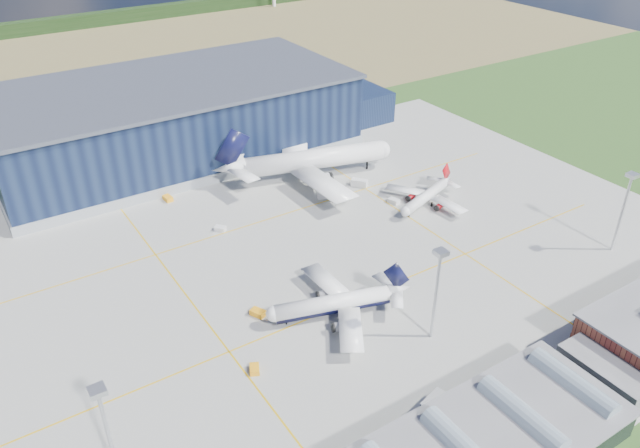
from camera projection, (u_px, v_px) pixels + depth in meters
The scene contains 20 objects.
ground at pixel (320, 284), 155.96m from camera, with size 600.00×600.00×0.00m, color #2E4E1D.
apron at pixel (299, 265), 163.15m from camera, with size 220.00×160.00×0.08m.
farmland at pixel (83, 66), 314.25m from camera, with size 600.00×220.00×0.01m, color olive.
treeline at pixel (45, 26), 369.76m from camera, with size 600.00×8.00×8.00m, color black.
hangar at pixel (181, 120), 219.52m from camera, with size 145.00×62.00×26.10m.
light_mast_west at pixel (105, 423), 98.43m from camera, with size 2.60×2.60×23.00m.
light_mast_center at pixel (438, 280), 131.11m from camera, with size 2.60×2.60×23.00m.
light_mast_east at pixel (626, 200), 161.46m from camera, with size 2.60×2.60×23.00m.
airliner_navy at pixel (333, 296), 142.34m from camera, with size 35.38×34.62×11.54m, color white, non-canonical shape.
airliner_red at pixel (426, 192), 187.95m from camera, with size 28.71×28.09×9.36m, color white, non-canonical shape.
airliner_widebody at pixel (314, 150), 202.17m from camera, with size 60.44×59.12×19.71m, color white, non-canonical shape.
gse_tug_a at pixel (258, 313), 144.99m from camera, with size 2.14×3.50×1.46m, color #FFA216.
gse_tug_b at pixel (255, 369), 129.33m from camera, with size 1.98×2.97×1.29m, color #FFA216.
gse_van_a at pixel (434, 403), 120.48m from camera, with size 2.63×6.02×2.63m, color silver.
gse_cart_a at pixel (394, 201), 191.38m from camera, with size 2.19×3.29×1.42m, color silver.
gse_van_b at pixel (359, 183), 200.77m from camera, with size 2.36×5.15×2.36m, color silver.
gse_tug_c at pixel (168, 198), 192.72m from camera, with size 2.13×3.40×1.49m, color #FFA216.
gse_cart_b at pixel (220, 229), 177.51m from camera, with size 2.06×3.08×1.34m, color silver.
car_a at pixel (501, 378), 127.04m from camera, with size 1.60×3.97×1.35m, color #99999E.
car_b at pixel (467, 397), 122.70m from camera, with size 1.29×3.71×1.22m, color #99999E.
Camera 1 is at (-68.66, -105.73, 93.04)m, focal length 35.00 mm.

